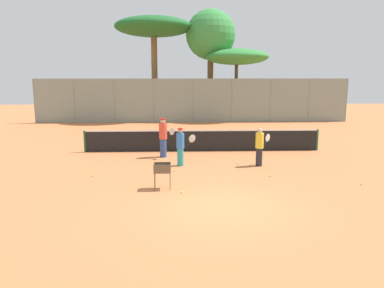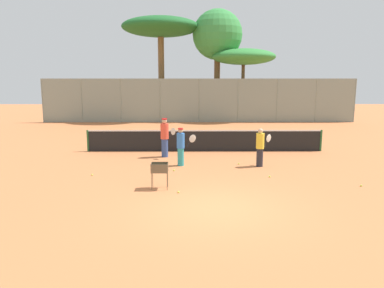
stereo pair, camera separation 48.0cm
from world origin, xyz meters
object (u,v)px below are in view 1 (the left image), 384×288
at_px(player_red_cap, 260,147).
at_px(parked_car, 219,109).
at_px(player_yellow_shirt, 181,146).
at_px(player_white_outfit, 163,137).
at_px(tennis_net, 202,140).
at_px(ball_cart, 163,170).

distance_m(player_red_cap, parked_car, 19.59).
bearing_deg(player_yellow_shirt, player_white_outfit, 98.05).
height_order(tennis_net, player_red_cap, player_red_cap).
height_order(player_red_cap, parked_car, same).
xyz_separation_m(tennis_net, player_white_outfit, (-1.90, -1.32, 0.38)).
bearing_deg(player_white_outfit, player_yellow_shirt, -24.27).
bearing_deg(parked_car, ball_cart, -100.81).
bearing_deg(player_yellow_shirt, tennis_net, 53.65).
distance_m(ball_cart, parked_car, 23.10).
xyz_separation_m(player_white_outfit, ball_cart, (0.16, -5.00, -0.29)).
distance_m(tennis_net, player_yellow_shirt, 3.27).
relative_size(tennis_net, player_red_cap, 7.35).
height_order(player_white_outfit, player_yellow_shirt, player_white_outfit).
bearing_deg(player_white_outfit, ball_cart, -46.87).
bearing_deg(player_yellow_shirt, player_red_cap, -19.08).
xyz_separation_m(player_white_outfit, player_yellow_shirt, (0.79, -1.74, -0.11)).
bearing_deg(player_white_outfit, tennis_net, 76.15).
bearing_deg(player_yellow_shirt, ball_cart, -117.29).
bearing_deg(parked_car, player_yellow_shirt, -100.80).
distance_m(player_red_cap, player_yellow_shirt, 3.29).
bearing_deg(tennis_net, player_red_cap, -55.84).
height_order(tennis_net, player_white_outfit, player_white_outfit).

